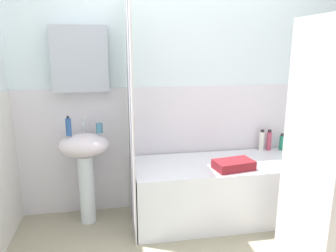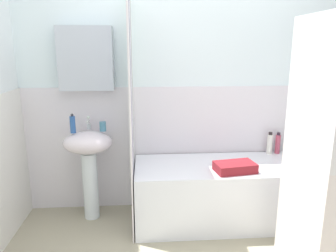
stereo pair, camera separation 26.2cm
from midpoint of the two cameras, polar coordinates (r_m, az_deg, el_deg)
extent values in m
cube|color=white|center=(3.07, -0.06, 7.16)|extent=(3.60, 0.05, 2.40)
cube|color=white|center=(3.17, 0.05, -3.76)|extent=(3.60, 0.02, 1.20)
cube|color=silver|center=(2.94, -17.99, 11.32)|extent=(0.48, 0.12, 0.56)
cylinder|color=white|center=(3.05, -16.75, -10.81)|extent=(0.14, 0.14, 0.63)
ellipsoid|color=white|center=(2.90, -17.31, -3.31)|extent=(0.44, 0.34, 0.20)
cylinder|color=silver|center=(2.97, -17.25, -0.44)|extent=(0.03, 0.03, 0.05)
cylinder|color=silver|center=(2.91, -17.45, 0.37)|extent=(0.02, 0.10, 0.02)
sphere|color=silver|center=(2.95, -17.37, 1.16)|extent=(0.03, 0.03, 0.03)
cylinder|color=#2C589E|center=(2.85, -19.91, -0.21)|extent=(0.05, 0.05, 0.15)
sphere|color=black|center=(2.83, -20.05, 1.49)|extent=(0.02, 0.02, 0.02)
cylinder|color=teal|center=(2.87, -14.76, -0.40)|extent=(0.06, 0.06, 0.08)
cube|color=white|center=(3.04, 7.16, -11.30)|extent=(1.62, 0.65, 0.54)
cube|color=white|center=(2.43, -9.40, 0.42)|extent=(0.01, 0.13, 2.00)
cube|color=gray|center=(2.56, -9.45, 1.08)|extent=(0.01, 0.13, 2.00)
cube|color=white|center=(2.68, -9.50, 1.68)|extent=(0.01, 0.13, 2.00)
cube|color=gray|center=(2.81, -9.54, 2.22)|extent=(0.01, 0.13, 2.00)
cube|color=white|center=(2.94, -9.58, 2.72)|extent=(0.01, 0.13, 2.00)
cylinder|color=#1F825E|center=(3.40, 17.63, -2.93)|extent=(0.05, 0.05, 0.15)
cylinder|color=#2C212A|center=(3.38, 17.73, -1.54)|extent=(0.04, 0.04, 0.02)
cylinder|color=#C14A62|center=(3.36, 15.51, -2.64)|extent=(0.05, 0.05, 0.19)
cylinder|color=#2A1B28|center=(3.33, 15.63, -0.90)|extent=(0.03, 0.03, 0.02)
cylinder|color=white|center=(3.32, 14.25, -2.69)|extent=(0.05, 0.05, 0.19)
cylinder|color=#2C2426|center=(3.29, 14.36, -0.88)|extent=(0.04, 0.04, 0.02)
cube|color=maroon|center=(2.78, 9.01, -6.90)|extent=(0.36, 0.25, 0.08)
camera|label=1|loc=(0.13, -92.86, -0.70)|focal=34.09mm
camera|label=2|loc=(0.13, 87.14, 0.70)|focal=34.09mm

